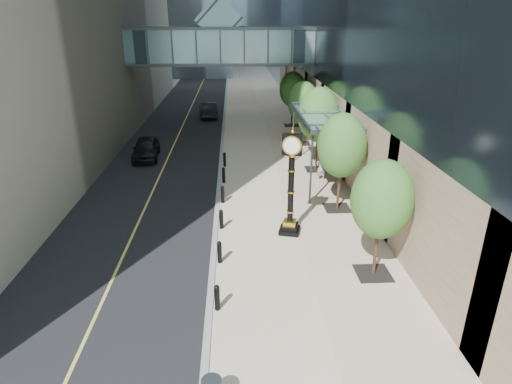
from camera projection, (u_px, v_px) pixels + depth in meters
ground at (296, 326)px, 14.61m from camera, size 320.00×320.00×0.00m
road at (192, 105)px, 51.24m from camera, size 8.00×180.00×0.02m
sidewalk at (258, 105)px, 51.62m from camera, size 8.00×180.00×0.06m
curb at (225, 105)px, 51.42m from camera, size 0.25×180.00×0.07m
skywalk at (221, 43)px, 37.42m from camera, size 17.00×4.20×5.80m
entrance_canopy at (323, 116)px, 26.13m from camera, size 3.00×8.00×4.38m
bollard_row at (222, 207)px, 22.60m from camera, size 0.20×16.20×0.90m
street_trees at (318, 118)px, 28.34m from camera, size 2.73×28.43×5.62m
street_clock at (291, 190)px, 20.05m from camera, size 1.18×1.18×5.12m
pedestrian at (321, 167)px, 27.38m from camera, size 0.71×0.56×1.70m
car_near at (146, 148)px, 31.77m from camera, size 2.17×4.64×1.54m
car_far at (208, 110)px, 45.06m from camera, size 2.26×4.88×1.55m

